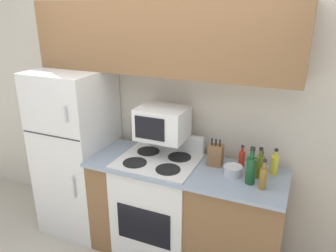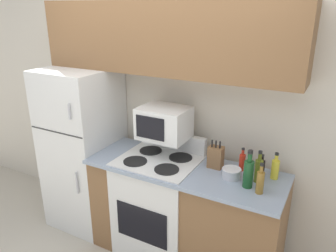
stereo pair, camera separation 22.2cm
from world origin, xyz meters
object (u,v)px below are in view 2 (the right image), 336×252
bottle_olive_oil (259,170)px  microwave (164,123)px  stove (159,204)px  bottle_soy_sauce (261,167)px  bottle_vinegar (260,181)px  knife_block (216,157)px  bottle_hot_sauce (242,162)px  refrigerator (84,149)px  bottle_wine_green (248,173)px  bowl (231,173)px  bottle_cooking_spray (275,168)px

bottle_olive_oil → microwave: bearing=175.7°
stove → bottle_soy_sauce: (0.86, 0.17, 0.52)m
stove → microwave: microwave is taller
bottle_soy_sauce → bottle_vinegar: (0.06, -0.28, 0.02)m
knife_block → bottle_vinegar: knife_block is taller
microwave → knife_block: microwave is taller
stove → bottle_hot_sauce: bearing=14.2°
bottle_soy_sauce → bottle_hot_sauce: (-0.16, 0.01, 0.01)m
microwave → knife_block: 0.54m
bottle_hot_sauce → refrigerator: bearing=-175.4°
microwave → bottle_vinegar: (0.92, -0.23, -0.22)m
microwave → refrigerator: bearing=-175.6°
refrigerator → bottle_olive_oil: (1.78, 0.00, 0.21)m
bottle_vinegar → bottle_wine_green: (-0.10, 0.05, 0.02)m
microwave → bottle_hot_sauce: size_ratio=2.14×
bottle_hot_sauce → bottle_vinegar: 0.36m
refrigerator → bottle_hot_sauce: 1.63m
stove → bowl: size_ratio=7.21×
knife_block → bottle_soy_sauce: (0.37, 0.05, -0.02)m
microwave → bottle_soy_sauce: bearing=3.6°
bowl → refrigerator: bearing=178.6°
refrigerator → bottle_soy_sauce: refrigerator is taller
bottle_vinegar → bottle_wine_green: size_ratio=0.80×
refrigerator → bottle_vinegar: (1.83, -0.16, 0.20)m
knife_block → bottle_cooking_spray: size_ratio=1.12×
bottle_vinegar → bottle_wine_green: bearing=155.5°
bowl → bottle_vinegar: 0.28m
knife_block → bowl: bearing=-32.8°
stove → bottle_olive_oil: size_ratio=4.25×
microwave → knife_block: bearing=0.7°
microwave → bowl: microwave is taller
bottle_cooking_spray → bottle_soy_sauce: bearing=176.7°
stove → bottle_soy_sauce: size_ratio=6.14×
microwave → bottle_hot_sauce: (0.70, 0.06, -0.24)m
bottle_vinegar → bottle_cooking_spray: bearing=79.5°
refrigerator → bottle_hot_sauce: refrigerator is taller
knife_block → bottle_cooking_spray: knife_block is taller
stove → bottle_olive_oil: bearing=3.4°
bottle_soy_sauce → bottle_vinegar: size_ratio=0.75×
microwave → bottle_vinegar: bearing=-13.8°
bottle_cooking_spray → bottle_olive_oil: (-0.10, -0.11, 0.02)m
bottle_soy_sauce → bottle_vinegar: bearing=-78.7°
microwave → bottle_wine_green: size_ratio=1.43×
bowl → bottle_soy_sauce: 0.25m
bottle_olive_oil → bottle_cooking_spray: bearing=48.1°
microwave → bottle_hot_sauce: microwave is taller
bottle_soy_sauce → microwave: bearing=-176.4°
bottle_hot_sauce → bottle_vinegar: bearing=-52.9°
refrigerator → bowl: bearing=-1.4°
refrigerator → bottle_olive_oil: size_ratio=6.40×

